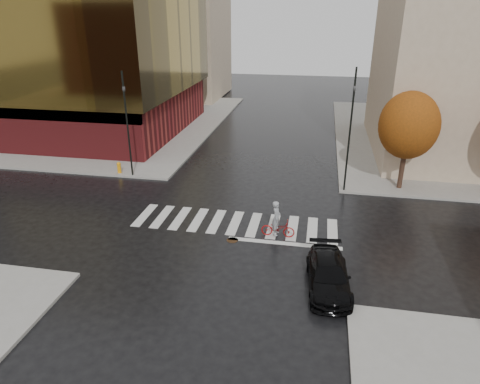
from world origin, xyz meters
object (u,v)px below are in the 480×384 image
(traffic_light_ne, at_px, (351,122))
(sedan, at_px, (328,275))
(traffic_light_nw, at_px, (127,118))
(cyclist, at_px, (277,225))
(fire_hydrant, at_px, (119,167))

(traffic_light_ne, bearing_deg, sedan, 82.39)
(traffic_light_nw, bearing_deg, cyclist, 65.73)
(sedan, xyz_separation_m, cyclist, (-2.69, 4.17, 0.06))
(sedan, xyz_separation_m, traffic_light_nw, (-14.02, 11.05, 3.73))
(sedan, height_order, traffic_light_ne, traffic_light_ne)
(sedan, height_order, traffic_light_nw, traffic_light_nw)
(cyclist, height_order, traffic_light_nw, traffic_light_nw)
(cyclist, distance_m, fire_hydrant, 14.32)
(sedan, bearing_deg, fire_hydrant, 138.22)
(fire_hydrant, bearing_deg, cyclist, -29.63)
(cyclist, xyz_separation_m, traffic_light_ne, (3.77, 6.88, 4.08))
(traffic_light_ne, height_order, fire_hydrant, traffic_light_ne)
(cyclist, distance_m, traffic_light_ne, 8.84)
(cyclist, xyz_separation_m, fire_hydrant, (-12.45, 7.08, -0.09))
(cyclist, relative_size, traffic_light_nw, 0.28)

